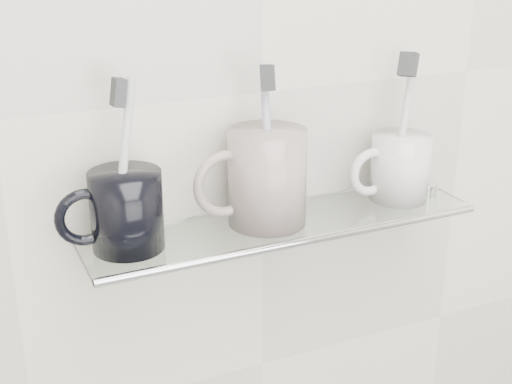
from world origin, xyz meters
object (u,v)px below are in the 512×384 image
mug_center (267,177)px  mug_right (400,167)px  shelf_glass (283,224)px  mug_left (127,211)px

mug_center → mug_right: 0.20m
shelf_glass → mug_center: bearing=166.0°
shelf_glass → mug_right: mug_right is taller
shelf_glass → mug_center: mug_center is taller
mug_left → mug_right: mug_left is taller
mug_left → mug_center: 0.18m
shelf_glass → mug_right: (0.18, 0.00, 0.05)m
shelf_glass → mug_right: size_ratio=5.68×
mug_left → mug_right: size_ratio=1.04×
mug_center → mug_right: bearing=0.4°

